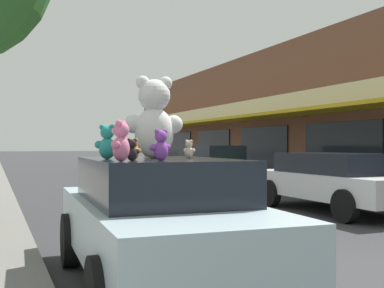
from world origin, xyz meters
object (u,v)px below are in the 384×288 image
(teddy_bear_teal, at_px, (107,142))
(parked_car_far_right, at_px, (210,165))
(teddy_bear_orange, at_px, (134,149))
(teddy_bear_black, at_px, (132,150))
(teddy_bear_pink, at_px, (121,142))
(teddy_bear_purple, at_px, (161,145))
(teddy_bear_giant, at_px, (154,119))
(parked_car_far_center, at_px, (334,179))
(plush_art_car, at_px, (158,218))
(teddy_bear_cream, at_px, (189,149))

(teddy_bear_teal, height_order, parked_car_far_right, teddy_bear_teal)
(teddy_bear_orange, relative_size, teddy_bear_black, 1.02)
(teddy_bear_black, distance_m, teddy_bear_pink, 0.22)
(teddy_bear_purple, distance_m, teddy_bear_pink, 0.41)
(teddy_bear_giant, relative_size, parked_car_far_right, 0.21)
(teddy_bear_pink, xyz_separation_m, parked_car_far_center, (6.42, 4.92, -0.85))
(teddy_bear_orange, bearing_deg, teddy_bear_purple, 156.94)
(plush_art_car, distance_m, teddy_bear_cream, 0.87)
(teddy_bear_purple, height_order, teddy_bear_pink, teddy_bear_pink)
(teddy_bear_orange, bearing_deg, teddy_bear_black, 120.36)
(teddy_bear_black, bearing_deg, parked_car_far_right, -122.38)
(teddy_bear_orange, distance_m, teddy_bear_pink, 0.57)
(teddy_bear_purple, xyz_separation_m, teddy_bear_pink, (-0.41, -0.05, 0.04))
(teddy_bear_giant, bearing_deg, plush_art_car, 97.00)
(teddy_bear_giant, height_order, teddy_bear_cream, teddy_bear_giant)
(teddy_bear_orange, relative_size, teddy_bear_purple, 0.72)
(teddy_bear_purple, distance_m, parked_car_far_center, 7.78)
(teddy_bear_orange, distance_m, teddy_bear_black, 0.37)
(parked_car_far_center, bearing_deg, teddy_bear_black, -142.73)
(teddy_bear_cream, distance_m, teddy_bear_black, 1.11)
(teddy_bear_black, bearing_deg, teddy_bear_purple, 155.08)
(teddy_bear_black, bearing_deg, teddy_bear_orange, -113.54)
(plush_art_car, xyz_separation_m, parked_car_far_right, (5.80, 11.21, 0.08))
(teddy_bear_teal, xyz_separation_m, teddy_bear_orange, (0.22, -0.30, -0.07))
(teddy_bear_cream, xyz_separation_m, teddy_bear_purple, (-0.61, -0.78, 0.04))
(teddy_bear_teal, relative_size, parked_car_far_center, 0.08)
(teddy_bear_giant, xyz_separation_m, teddy_bear_black, (-0.48, -0.77, -0.35))
(parked_car_far_right, bearing_deg, teddy_bear_purple, -116.77)
(plush_art_car, bearing_deg, parked_car_far_center, 38.41)
(teddy_bear_cream, distance_m, teddy_bear_teal, 0.97)
(teddy_bear_purple, height_order, parked_car_far_right, teddy_bear_purple)
(parked_car_far_right, bearing_deg, parked_car_far_center, -90.00)
(teddy_bear_giant, xyz_separation_m, teddy_bear_teal, (-0.57, -0.12, -0.27))
(teddy_bear_orange, relative_size, parked_car_far_right, 0.05)
(teddy_bear_giant, relative_size, parked_car_far_center, 0.21)
(teddy_bear_orange, height_order, parked_car_far_right, teddy_bear_orange)
(plush_art_car, bearing_deg, parked_car_far_right, 65.37)
(teddy_bear_cream, height_order, teddy_bear_orange, teddy_bear_orange)
(teddy_bear_black, height_order, teddy_bear_pink, teddy_bear_pink)
(teddy_bear_cream, relative_size, teddy_bear_black, 0.99)
(teddy_bear_purple, relative_size, parked_car_far_right, 0.07)
(parked_car_far_right, bearing_deg, teddy_bear_teal, -119.70)
(plush_art_car, bearing_deg, teddy_bear_giant, 91.80)
(teddy_bear_cream, bearing_deg, teddy_bear_orange, 78.05)
(teddy_bear_giant, distance_m, parked_car_far_center, 7.14)
(plush_art_car, bearing_deg, teddy_bear_orange, -141.17)
(plush_art_car, relative_size, teddy_bear_cream, 19.35)
(parked_car_far_right, bearing_deg, teddy_bear_cream, -115.86)
(parked_car_far_right, bearing_deg, teddy_bear_giant, -117.68)
(teddy_bear_cream, bearing_deg, parked_car_far_right, -61.32)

